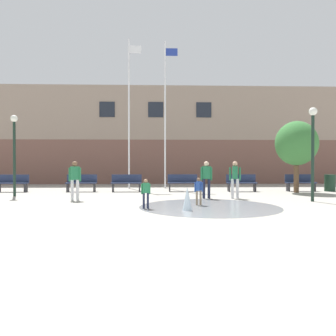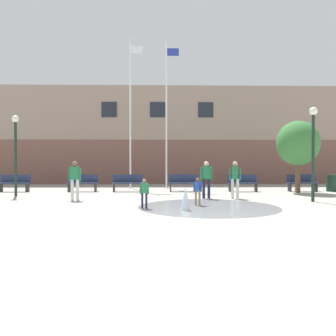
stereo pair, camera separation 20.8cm
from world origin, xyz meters
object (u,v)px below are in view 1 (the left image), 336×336
(park_bench_under_right_flagpole, at_px, (183,182))
(adult_in_red, at_px, (235,177))
(park_bench_near_trashcan, at_px, (241,182))
(park_bench_under_left_flagpole, at_px, (81,183))
(flagpole_left, at_px, (129,110))
(child_with_pink_shirt, at_px, (199,189))
(park_bench_center, at_px, (126,183))
(teen_by_trashcan, at_px, (206,177))
(trash_can, at_px, (330,183))
(street_tree_near_building, at_px, (296,144))
(park_bench_far_right, at_px, (300,182))
(adult_near_bench, at_px, (75,177))
(lamp_post_left_lane, at_px, (14,143))
(lamp_post_right_lane, at_px, (313,140))
(child_running, at_px, (146,191))
(park_bench_far_left, at_px, (13,183))
(flagpole_right, at_px, (166,111))

(park_bench_under_right_flagpole, xyz_separation_m, adult_in_red, (1.96, -3.60, 0.45))
(park_bench_under_right_flagpole, height_order, park_bench_near_trashcan, same)
(park_bench_under_left_flagpole, xyz_separation_m, flagpole_left, (2.36, 2.21, 4.25))
(child_with_pink_shirt, bearing_deg, park_bench_center, 62.55)
(park_bench_under_right_flagpole, distance_m, adult_in_red, 4.13)
(park_bench_under_right_flagpole, bearing_deg, adult_in_red, -61.41)
(teen_by_trashcan, xyz_separation_m, trash_can, (7.21, 3.41, -0.48))
(street_tree_near_building, bearing_deg, park_bench_under_left_flagpole, 175.22)
(park_bench_center, relative_size, park_bench_far_right, 1.00)
(adult_near_bench, relative_size, lamp_post_left_lane, 0.43)
(street_tree_near_building, bearing_deg, trash_can, 18.83)
(lamp_post_left_lane, xyz_separation_m, lamp_post_right_lane, (12.66, -2.52, -0.01))
(adult_in_red, distance_m, teen_by_trashcan, 1.23)
(child_running, relative_size, lamp_post_left_lane, 0.27)
(park_bench_far_left, xyz_separation_m, park_bench_far_right, (15.32, -0.12, 0.00))
(park_bench_near_trashcan, bearing_deg, park_bench_center, 179.11)
(park_bench_under_right_flagpole, distance_m, adult_near_bench, 6.29)
(child_with_pink_shirt, height_order, flagpole_right, flagpole_right)
(lamp_post_right_lane, bearing_deg, adult_near_bench, 176.10)
(park_bench_center, xyz_separation_m, lamp_post_right_lane, (7.76, -4.76, 1.96))
(park_bench_far_left, relative_size, adult_near_bench, 1.01)
(park_bench_far_left, distance_m, teen_by_trashcan, 10.35)
(street_tree_near_building, bearing_deg, adult_near_bench, -162.82)
(trash_can, distance_m, street_tree_near_building, 3.08)
(child_with_pink_shirt, bearing_deg, flagpole_right, 41.07)
(park_bench_near_trashcan, distance_m, lamp_post_right_lane, 5.31)
(park_bench_far_left, distance_m, trash_can, 16.91)
(child_with_pink_shirt, bearing_deg, park_bench_far_right, -13.54)
(child_with_pink_shirt, xyz_separation_m, street_tree_near_building, (5.67, 4.89, 1.94))
(park_bench_near_trashcan, xyz_separation_m, street_tree_near_building, (2.64, -0.77, 2.04))
(teen_by_trashcan, distance_m, street_tree_near_building, 5.93)
(child_running, height_order, street_tree_near_building, street_tree_near_building)
(park_bench_under_left_flagpole, bearing_deg, park_bench_far_left, -179.50)
(adult_in_red, relative_size, street_tree_near_building, 0.43)
(park_bench_near_trashcan, height_order, adult_near_bench, adult_near_bench)
(flagpole_left, xyz_separation_m, lamp_post_right_lane, (7.79, -7.03, -2.29))
(park_bench_far_right, height_order, trash_can, park_bench_far_right)
(park_bench_under_left_flagpole, distance_m, lamp_post_right_lane, 11.40)
(park_bench_under_left_flagpole, height_order, adult_in_red, adult_in_red)
(park_bench_far_left, height_order, teen_by_trashcan, teen_by_trashcan)
(park_bench_under_left_flagpole, bearing_deg, flagpole_left, 43.19)
(child_with_pink_shirt, relative_size, child_running, 1.00)
(flagpole_right, bearing_deg, park_bench_near_trashcan, -30.65)
(park_bench_near_trashcan, bearing_deg, lamp_post_left_lane, -169.06)
(park_bench_under_left_flagpole, bearing_deg, child_with_pink_shirt, -46.62)
(park_bench_far_left, distance_m, park_bench_under_left_flagpole, 3.58)
(flagpole_left, bearing_deg, park_bench_center, -89.25)
(flagpole_right, relative_size, lamp_post_right_lane, 2.38)
(lamp_post_right_lane, distance_m, street_tree_near_building, 4.02)
(flagpole_left, distance_m, flagpole_right, 2.17)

